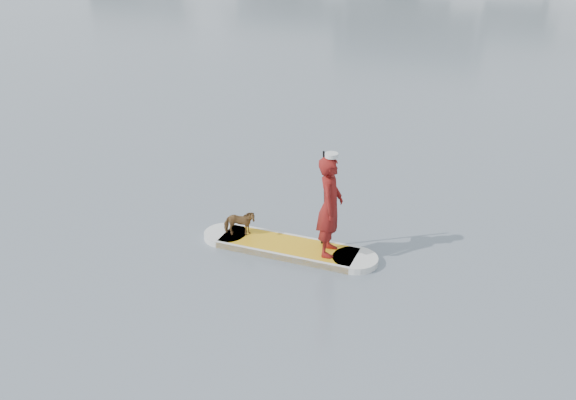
% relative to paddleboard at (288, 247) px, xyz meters
% --- Properties ---
extents(ground, '(140.00, 140.00, 0.00)m').
position_rel_paddleboard_xyz_m(ground, '(0.26, 0.34, -0.06)').
color(ground, slate).
rests_on(ground, ground).
extents(paddleboard, '(3.30, 0.85, 0.12)m').
position_rel_paddleboard_xyz_m(paddleboard, '(0.00, 0.00, 0.00)').
color(paddleboard, gold).
rests_on(paddleboard, ground).
extents(paddler, '(0.53, 0.72, 1.79)m').
position_rel_paddleboard_xyz_m(paddler, '(0.76, 0.01, 0.95)').
color(paddler, maroon).
rests_on(paddler, paddleboard).
extents(white_cap, '(0.22, 0.22, 0.07)m').
position_rel_paddleboard_xyz_m(white_cap, '(0.76, 0.01, 1.88)').
color(white_cap, silver).
rests_on(white_cap, paddler).
extents(dog, '(0.64, 0.46, 0.49)m').
position_rel_paddleboard_xyz_m(dog, '(-0.95, -0.02, 0.31)').
color(dog, brown).
rests_on(dog, paddleboard).
extents(paddle, '(0.10, 0.30, 2.00)m').
position_rel_paddleboard_xyz_m(paddle, '(0.58, 0.27, 0.74)').
color(paddle, black).
rests_on(paddle, ground).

